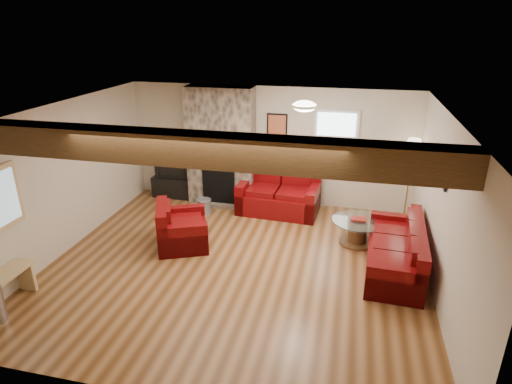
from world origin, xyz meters
TOP-DOWN VIEW (x-y plane):
  - room at (0.00, 0.00)m, footprint 8.00×8.00m
  - oak_beam at (0.00, -1.25)m, footprint 6.00×0.36m
  - chimney_breast at (-1.00, 2.49)m, footprint 1.40×0.67m
  - back_window at (1.35, 2.71)m, footprint 0.90×0.08m
  - ceiling_dome at (0.90, 0.90)m, footprint 0.40×0.40m
  - artwork_back at (0.15, 2.71)m, footprint 0.42×0.06m
  - artwork_right at (2.96, 0.30)m, footprint 0.06×0.55m
  - sofa_three at (2.48, 0.45)m, footprint 0.93×2.01m
  - loveseat at (0.30, 2.23)m, footprint 1.68×1.04m
  - armchair_red at (-1.11, 0.46)m, footprint 1.15×1.21m
  - coffee_table at (1.90, 1.20)m, footprint 0.93×0.93m
  - tv_cabinet at (-2.15, 2.53)m, footprint 0.93×0.37m
  - television at (-2.15, 2.53)m, footprint 0.78×0.10m
  - floor_lamp at (2.80, 2.28)m, footprint 0.44×0.44m
  - coal_bucket at (-1.20, 1.84)m, footprint 0.32×0.32m

SIDE VIEW (x-z plane):
  - coal_bucket at x=-1.20m, z-range 0.00..0.30m
  - coffee_table at x=1.90m, z-range -0.02..0.47m
  - tv_cabinet at x=-2.15m, z-range 0.00..0.47m
  - sofa_three at x=2.48m, z-range 0.00..0.76m
  - armchair_red at x=-1.11m, z-range 0.00..0.78m
  - loveseat at x=0.30m, z-range 0.00..0.86m
  - television at x=-2.15m, z-range 0.47..0.92m
  - chimney_breast at x=-1.00m, z-range -0.03..2.47m
  - room at x=0.00m, z-range -2.75..5.25m
  - floor_lamp at x=2.80m, z-range 0.60..2.30m
  - back_window at x=1.35m, z-range 1.00..2.10m
  - artwork_back at x=0.15m, z-range 1.44..1.96m
  - artwork_right at x=2.96m, z-range 1.54..1.96m
  - oak_beam at x=0.00m, z-range 2.12..2.50m
  - ceiling_dome at x=0.90m, z-range 2.35..2.53m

